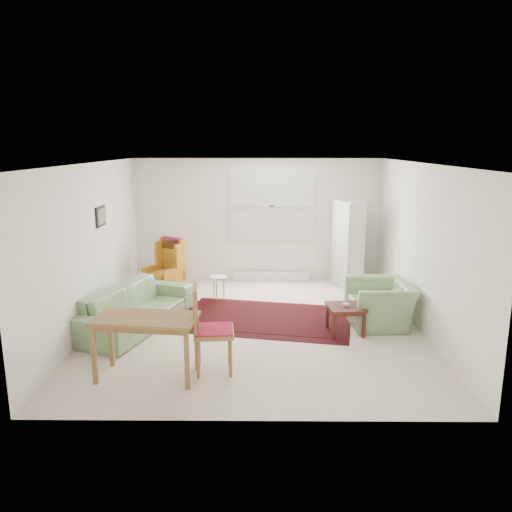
{
  "coord_description": "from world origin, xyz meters",
  "views": [
    {
      "loc": [
        0.07,
        -7.37,
        2.77
      ],
      "look_at": [
        0.0,
        0.3,
        1.05
      ],
      "focal_mm": 35.0,
      "sensor_mm": 36.0,
      "label": 1
    }
  ],
  "objects_px": {
    "sofa": "(135,300)",
    "desk_chair": "(214,329)",
    "armchair": "(380,299)",
    "wingback_chair": "(163,266)",
    "coffee_table": "(345,319)",
    "cabinet": "(348,244)",
    "desk": "(147,347)",
    "stool": "(218,287)"
  },
  "relations": [
    {
      "from": "wingback_chair",
      "to": "desk_chair",
      "type": "relative_size",
      "value": 0.93
    },
    {
      "from": "wingback_chair",
      "to": "coffee_table",
      "type": "bearing_deg",
      "value": 0.1
    },
    {
      "from": "coffee_table",
      "to": "desk_chair",
      "type": "height_order",
      "value": "desk_chair"
    },
    {
      "from": "stool",
      "to": "desk_chair",
      "type": "xyz_separation_m",
      "value": [
        0.2,
        -3.01,
        0.34
      ]
    },
    {
      "from": "sofa",
      "to": "wingback_chair",
      "type": "distance_m",
      "value": 1.89
    },
    {
      "from": "armchair",
      "to": "coffee_table",
      "type": "xyz_separation_m",
      "value": [
        -0.6,
        -0.39,
        -0.19
      ]
    },
    {
      "from": "sofa",
      "to": "stool",
      "type": "relative_size",
      "value": 5.23
    },
    {
      "from": "coffee_table",
      "to": "desk_chair",
      "type": "relative_size",
      "value": 0.48
    },
    {
      "from": "desk_chair",
      "to": "cabinet",
      "type": "bearing_deg",
      "value": -36.15
    },
    {
      "from": "coffee_table",
      "to": "stool",
      "type": "height_order",
      "value": "coffee_table"
    },
    {
      "from": "armchair",
      "to": "cabinet",
      "type": "xyz_separation_m",
      "value": [
        -0.14,
        2.16,
        0.44
      ]
    },
    {
      "from": "armchair",
      "to": "coffee_table",
      "type": "relative_size",
      "value": 1.99
    },
    {
      "from": "cabinet",
      "to": "desk_chair",
      "type": "distance_m",
      "value": 4.49
    },
    {
      "from": "armchair",
      "to": "stool",
      "type": "relative_size",
      "value": 2.48
    },
    {
      "from": "wingback_chair",
      "to": "desk",
      "type": "xyz_separation_m",
      "value": [
        0.48,
        -3.57,
        -0.13
      ]
    },
    {
      "from": "cabinet",
      "to": "desk",
      "type": "distance_m",
      "value": 5.09
    },
    {
      "from": "sofa",
      "to": "wingback_chair",
      "type": "bearing_deg",
      "value": 16.0
    },
    {
      "from": "stool",
      "to": "desk",
      "type": "distance_m",
      "value": 3.24
    },
    {
      "from": "coffee_table",
      "to": "cabinet",
      "type": "distance_m",
      "value": 2.67
    },
    {
      "from": "wingback_chair",
      "to": "desk",
      "type": "relative_size",
      "value": 0.85
    },
    {
      "from": "armchair",
      "to": "desk_chair",
      "type": "relative_size",
      "value": 0.95
    },
    {
      "from": "cabinet",
      "to": "coffee_table",
      "type": "bearing_deg",
      "value": -119.31
    },
    {
      "from": "armchair",
      "to": "sofa",
      "type": "bearing_deg",
      "value": -90.42
    },
    {
      "from": "sofa",
      "to": "desk_chair",
      "type": "relative_size",
      "value": 2.0
    },
    {
      "from": "sofa",
      "to": "desk_chair",
      "type": "xyz_separation_m",
      "value": [
        1.35,
        -1.52,
        0.11
      ]
    },
    {
      "from": "sofa",
      "to": "desk",
      "type": "bearing_deg",
      "value": -143.36
    },
    {
      "from": "sofa",
      "to": "cabinet",
      "type": "distance_m",
      "value": 4.35
    },
    {
      "from": "wingback_chair",
      "to": "coffee_table",
      "type": "height_order",
      "value": "wingback_chair"
    },
    {
      "from": "sofa",
      "to": "desk",
      "type": "relative_size",
      "value": 1.82
    },
    {
      "from": "sofa",
      "to": "stool",
      "type": "bearing_deg",
      "value": -19.28
    },
    {
      "from": "stool",
      "to": "desk_chair",
      "type": "height_order",
      "value": "desk_chair"
    },
    {
      "from": "desk",
      "to": "wingback_chair",
      "type": "bearing_deg",
      "value": 97.64
    },
    {
      "from": "stool",
      "to": "desk",
      "type": "relative_size",
      "value": 0.35
    },
    {
      "from": "armchair",
      "to": "wingback_chair",
      "type": "relative_size",
      "value": 1.02
    },
    {
      "from": "armchair",
      "to": "wingback_chair",
      "type": "xyz_separation_m",
      "value": [
        -3.72,
        1.72,
        0.11
      ]
    },
    {
      "from": "coffee_table",
      "to": "stool",
      "type": "bearing_deg",
      "value": 140.21
    },
    {
      "from": "armchair",
      "to": "wingback_chair",
      "type": "bearing_deg",
      "value": -117.75
    },
    {
      "from": "armchair",
      "to": "stool",
      "type": "xyz_separation_m",
      "value": [
        -2.65,
        1.32,
        -0.2
      ]
    },
    {
      "from": "wingback_chair",
      "to": "armchair",
      "type": "bearing_deg",
      "value": 9.32
    },
    {
      "from": "sofa",
      "to": "stool",
      "type": "height_order",
      "value": "sofa"
    },
    {
      "from": "sofa",
      "to": "desk",
      "type": "xyz_separation_m",
      "value": [
        0.56,
        -1.69,
        -0.06
      ]
    },
    {
      "from": "wingback_chair",
      "to": "desk_chair",
      "type": "xyz_separation_m",
      "value": [
        1.27,
        -3.41,
        0.04
      ]
    }
  ]
}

